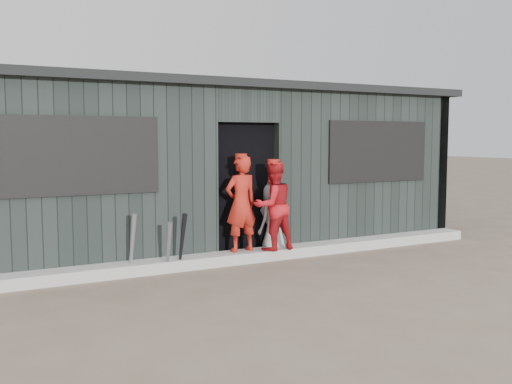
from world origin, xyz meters
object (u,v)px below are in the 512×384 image
player_grey_back (273,219)px  dugout (208,167)px  player_red_right (273,206)px  bat_left (132,244)px  bat_mid (168,248)px  player_red_left (241,204)px  bat_right (182,242)px

player_grey_back → dugout: bearing=-98.2°
player_red_right → player_grey_back: 0.45m
bat_left → bat_mid: (0.44, -0.15, -0.06)m
player_red_left → player_grey_back: (0.63, 0.19, -0.29)m
player_grey_back → bat_right: bearing=-10.9°
player_red_left → bat_left: bearing=-2.6°
bat_left → bat_right: 0.65m
bat_mid → player_red_left: (1.18, 0.25, 0.49)m
bat_mid → dugout: bearing=53.7°
dugout → bat_mid: bearing=-126.3°
bat_mid → player_grey_back: size_ratio=0.66×
bat_left → player_grey_back: (2.25, 0.29, 0.14)m
bat_left → dugout: bearing=43.7°
player_red_right → player_grey_back: player_red_right is taller
player_grey_back → dugout: 1.69m
bat_right → player_red_left: player_red_left is taller
player_grey_back → player_red_left: bearing=-7.7°
bat_mid → player_red_left: player_red_left is taller
bat_mid → player_grey_back: 1.88m
bat_left → player_red_left: player_red_left is taller
player_red_right → bat_mid: bearing=-0.3°
player_red_left → dugout: 1.72m
bat_right → dugout: size_ratio=0.10×
bat_right → bat_mid: bearing=-164.0°
bat_right → player_red_left: size_ratio=0.58×
bat_right → player_grey_back: bearing=13.2°
bat_right → player_red_right: player_red_right is taller
bat_left → dugout: size_ratio=0.10×
bat_right → player_red_left: 1.09m
player_red_left → dugout: (0.21, 1.65, 0.45)m
bat_left → bat_mid: size_ratio=1.16×
bat_right → player_red_right: size_ratio=0.62×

